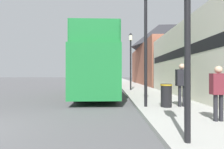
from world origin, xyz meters
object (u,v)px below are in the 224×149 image
Objects in this scene: tour_bus at (98,69)px; lamp_post_nearest at (146,22)px; litter_bin at (166,95)px; traffic_signal at (188,1)px; lamp_post_second at (131,51)px; pedestrian_second at (182,81)px; parked_car_ahead_of_bus at (111,81)px; pedestrian_nearest at (218,88)px.

lamp_post_nearest is at bearing -67.93° from tour_bus.
traffic_signal is at bearing -101.64° from litter_bin.
lamp_post_second reaches higher than traffic_signal.
traffic_signal is (2.41, -9.22, 1.04)m from tour_bus.
lamp_post_second is at bearing 98.88° from pedestrian_second.
lamp_post_nearest is at bearing 173.00° from litter_bin.
parked_car_ahead_of_bus is at bearing 102.19° from pedestrian_second.
tour_bus is 6.11m from lamp_post_nearest.
tour_bus is 6.42m from litter_bin.
lamp_post_nearest reaches higher than traffic_signal.
tour_bus is 8.62m from parked_car_ahead_of_bus.
tour_bus is at bearing 125.86° from pedestrian_second.
parked_car_ahead_of_bus is at bearing 94.94° from traffic_signal.
pedestrian_nearest is (3.10, -16.14, 0.40)m from parked_car_ahead_of_bus.
parked_car_ahead_of_bus is 2.30× the size of pedestrian_second.
tour_bus is 1.97× the size of lamp_post_second.
parked_car_ahead_of_bus is 16.44m from pedestrian_nearest.
lamp_post_second reaches higher than litter_bin.
lamp_post_nearest is 1.05× the size of lamp_post_second.
lamp_post_second reaches higher than pedestrian_nearest.
litter_bin is (3.19, -5.43, -1.23)m from tour_bus.
lamp_post_second is at bearing 88.04° from lamp_post_nearest.
pedestrian_second is 1.88× the size of litter_bin.
traffic_signal is (1.53, -17.72, 2.23)m from parked_car_ahead_of_bus.
lamp_post_nearest is at bearing 90.71° from traffic_signal.
lamp_post_second is at bearing 88.92° from traffic_signal.
pedestrian_nearest is 0.88× the size of pedestrian_second.
tour_bus is at bearing -135.63° from lamp_post_second.
traffic_signal is 3.97m from lamp_post_nearest.
pedestrian_second is 4.47m from traffic_signal.
pedestrian_nearest is 2.39m from litter_bin.
tour_bus is 6.23× the size of pedestrian_nearest.
pedestrian_nearest is 1.66× the size of litter_bin.
lamp_post_nearest is (2.36, -5.33, 1.82)m from tour_bus.
parked_car_ahead_of_bus is 0.83× the size of lamp_post_second.
parked_car_ahead_of_bus is at bearing 82.24° from tour_bus.
traffic_signal is at bearing -84.67° from parked_car_ahead_of_bus.
lamp_post_nearest is at bearing 179.03° from pedestrian_second.
pedestrian_second reaches higher than pedestrian_nearest.
lamp_post_nearest reaches higher than tour_bus.
pedestrian_nearest is at bearing -70.22° from litter_bin.
pedestrian_second is at bearing 6.38° from litter_bin.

